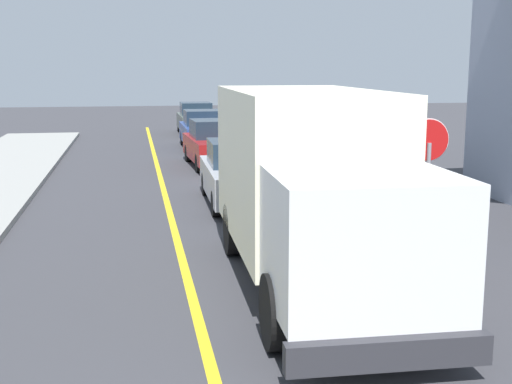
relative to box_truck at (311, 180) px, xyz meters
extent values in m
cube|color=gold|center=(-2.01, 2.21, -1.76)|extent=(0.16, 56.00, 0.01)
cube|color=#F2EDCC|center=(0.02, 0.73, 0.13)|extent=(2.52, 5.06, 2.60)
cube|color=white|center=(-0.07, -2.77, -0.32)|extent=(2.33, 2.06, 1.70)
cube|color=#1E2D3D|center=(-0.09, -3.66, 0.06)|extent=(2.04, 0.13, 0.75)
cube|color=#2D2D33|center=(-0.10, -3.84, -1.35)|extent=(2.40, 0.26, 0.36)
cylinder|color=black|center=(0.99, -2.59, -1.27)|extent=(0.32, 1.01, 1.00)
cylinder|color=black|center=(-1.11, -2.54, -1.27)|extent=(0.32, 1.01, 1.00)
cylinder|color=black|center=(1.10, 1.96, -1.27)|extent=(0.32, 1.01, 1.00)
cylinder|color=black|center=(-1.00, 2.01, -1.27)|extent=(0.32, 1.01, 1.00)
cube|color=#B7B7BC|center=(-0.10, 6.79, -1.12)|extent=(1.89, 4.43, 0.76)
cube|color=#1E2D3D|center=(-0.09, 6.94, -0.42)|extent=(1.62, 1.83, 0.64)
cylinder|color=black|center=(0.67, 5.37, -1.45)|extent=(0.23, 0.64, 0.64)
cylinder|color=black|center=(-0.91, 5.40, -1.45)|extent=(0.23, 0.64, 0.64)
cylinder|color=black|center=(0.72, 8.19, -1.45)|extent=(0.23, 0.64, 0.64)
cylinder|color=black|center=(-0.86, 8.22, -1.45)|extent=(0.23, 0.64, 0.64)
cube|color=maroon|center=(0.07, 13.80, -1.12)|extent=(2.01, 4.48, 0.76)
cube|color=#1E2D3D|center=(0.06, 13.95, -0.42)|extent=(1.67, 1.87, 0.64)
cylinder|color=black|center=(0.93, 12.43, -1.45)|extent=(0.25, 0.65, 0.64)
cylinder|color=black|center=(-0.65, 12.36, -1.45)|extent=(0.25, 0.65, 0.64)
cylinder|color=black|center=(0.79, 15.25, -1.45)|extent=(0.25, 0.65, 0.64)
cylinder|color=black|center=(-0.79, 15.17, -1.45)|extent=(0.25, 0.65, 0.64)
cube|color=#2D4793|center=(0.22, 19.30, -1.12)|extent=(1.82, 4.41, 0.76)
cube|color=#1E2D3D|center=(0.22, 19.45, -0.42)|extent=(1.59, 1.81, 0.64)
cylinder|color=black|center=(1.02, 17.90, -1.45)|extent=(0.22, 0.64, 0.64)
cylinder|color=black|center=(-0.56, 17.89, -1.45)|extent=(0.22, 0.64, 0.64)
cylinder|color=black|center=(1.00, 20.72, -1.45)|extent=(0.22, 0.64, 0.64)
cylinder|color=black|center=(-0.58, 20.71, -1.45)|extent=(0.22, 0.64, 0.64)
cube|color=#4C564C|center=(0.50, 25.74, -1.12)|extent=(1.81, 4.40, 0.76)
cube|color=#1E2D3D|center=(0.50, 25.89, -0.42)|extent=(1.59, 1.80, 0.64)
cylinder|color=black|center=(1.30, 24.33, -1.45)|extent=(0.22, 0.64, 0.64)
cylinder|color=black|center=(-0.28, 24.33, -1.45)|extent=(0.22, 0.64, 0.64)
cylinder|color=black|center=(1.29, 27.15, -1.45)|extent=(0.22, 0.64, 0.64)
cylinder|color=black|center=(-0.29, 27.14, -1.45)|extent=(0.22, 0.64, 0.64)
cube|color=silver|center=(3.19, 8.06, -1.12)|extent=(1.96, 4.46, 0.76)
cube|color=#1E2D3D|center=(3.20, 7.91, -0.42)|extent=(1.65, 1.86, 0.64)
cylinder|color=black|center=(2.35, 9.44, -1.45)|extent=(0.24, 0.65, 0.64)
cylinder|color=black|center=(3.93, 9.50, -1.45)|extent=(0.24, 0.65, 0.64)
cylinder|color=black|center=(2.45, 6.63, -1.45)|extent=(0.24, 0.65, 0.64)
cylinder|color=black|center=(4.03, 6.69, -1.45)|extent=(0.24, 0.65, 0.64)
cylinder|color=gray|center=(2.53, 1.09, -0.67)|extent=(0.08, 0.08, 2.20)
cylinder|color=red|center=(2.53, 1.12, 0.48)|extent=(0.76, 0.03, 0.76)
cylinder|color=white|center=(2.53, 1.14, 0.48)|extent=(0.80, 0.02, 0.80)
camera|label=1|loc=(-2.85, -10.66, 1.84)|focal=47.94mm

